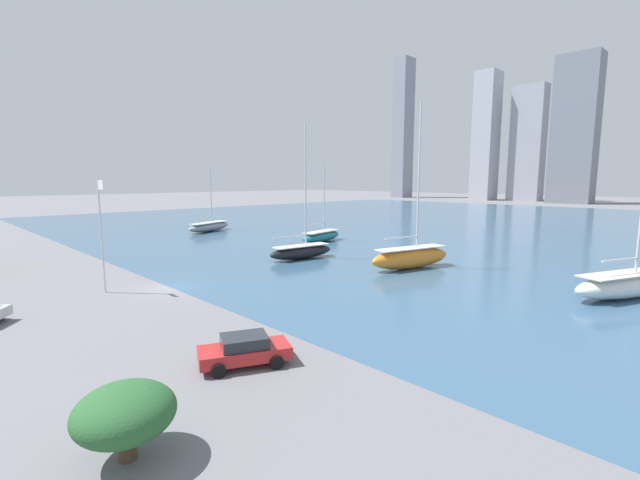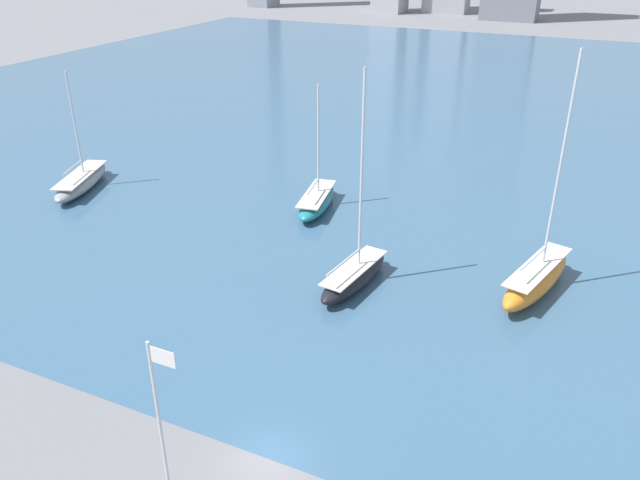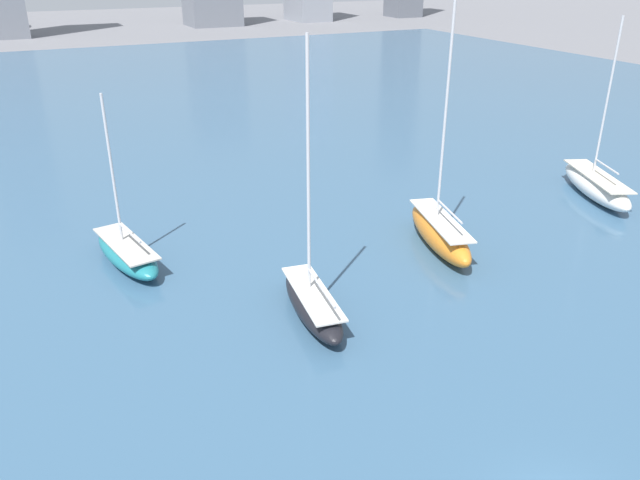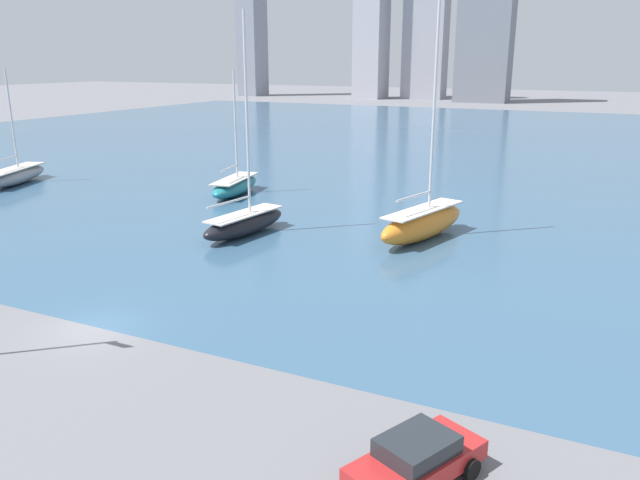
{
  "view_description": "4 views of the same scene",
  "coord_description": "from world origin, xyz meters",
  "px_view_note": "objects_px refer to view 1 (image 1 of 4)",
  "views": [
    {
      "loc": [
        33.29,
        -15.26,
        8.88
      ],
      "look_at": [
        -2.27,
        19.45,
        1.86
      ],
      "focal_mm": 24.0,
      "sensor_mm": 36.0,
      "label": 1
    },
    {
      "loc": [
        11.34,
        -18.76,
        22.56
      ],
      "look_at": [
        -3.87,
        14.26,
        4.35
      ],
      "focal_mm": 35.0,
      "sensor_mm": 36.0,
      "label": 2
    },
    {
      "loc": [
        -14.86,
        -10.57,
        18.33
      ],
      "look_at": [
        -2.47,
        15.23,
        5.26
      ],
      "focal_mm": 35.0,
      "sensor_mm": 36.0,
      "label": 3
    },
    {
      "loc": [
        20.96,
        -19.44,
        11.94
      ],
      "look_at": [
        5.42,
        12.79,
        1.54
      ],
      "focal_mm": 35.0,
      "sensor_mm": 36.0,
      "label": 4
    }
  ],
  "objects_px": {
    "sailboat_orange": "(411,257)",
    "parked_sedan_red": "(245,350)",
    "sailboat_white": "(627,284)",
    "sailboat_black": "(301,251)",
    "flag_pole": "(101,231)",
    "sailboat_gray": "(209,226)",
    "sailboat_teal": "(321,236)"
  },
  "relations": [
    {
      "from": "sailboat_teal",
      "to": "sailboat_gray",
      "type": "bearing_deg",
      "value": -177.41
    },
    {
      "from": "parked_sedan_red",
      "to": "sailboat_orange",
      "type": "bearing_deg",
      "value": 130.92
    },
    {
      "from": "flag_pole",
      "to": "sailboat_black",
      "type": "relative_size",
      "value": 0.6
    },
    {
      "from": "sailboat_white",
      "to": "sailboat_black",
      "type": "xyz_separation_m",
      "value": [
        -29.25,
        -7.04,
        -0.1
      ]
    },
    {
      "from": "flag_pole",
      "to": "sailboat_gray",
      "type": "height_order",
      "value": "sailboat_gray"
    },
    {
      "from": "flag_pole",
      "to": "parked_sedan_red",
      "type": "height_order",
      "value": "flag_pole"
    },
    {
      "from": "sailboat_black",
      "to": "parked_sedan_red",
      "type": "xyz_separation_m",
      "value": [
        19.0,
        -20.69,
        -0.16
      ]
    },
    {
      "from": "sailboat_teal",
      "to": "sailboat_white",
      "type": "bearing_deg",
      "value": -16.64
    },
    {
      "from": "sailboat_black",
      "to": "sailboat_teal",
      "type": "height_order",
      "value": "sailboat_black"
    },
    {
      "from": "sailboat_gray",
      "to": "parked_sedan_red",
      "type": "relative_size",
      "value": 2.35
    },
    {
      "from": "sailboat_orange",
      "to": "flag_pole",
      "type": "bearing_deg",
      "value": -99.68
    },
    {
      "from": "sailboat_teal",
      "to": "sailboat_orange",
      "type": "height_order",
      "value": "sailboat_orange"
    },
    {
      "from": "sailboat_orange",
      "to": "parked_sedan_red",
      "type": "distance_m",
      "value": 26.16
    },
    {
      "from": "sailboat_gray",
      "to": "sailboat_orange",
      "type": "xyz_separation_m",
      "value": [
        42.24,
        -1.51,
        0.32
      ]
    },
    {
      "from": "sailboat_white",
      "to": "sailboat_orange",
      "type": "bearing_deg",
      "value": -148.79
    },
    {
      "from": "sailboat_white",
      "to": "sailboat_orange",
      "type": "relative_size",
      "value": 0.87
    },
    {
      "from": "sailboat_white",
      "to": "flag_pole",
      "type": "bearing_deg",
      "value": -113.45
    },
    {
      "from": "sailboat_gray",
      "to": "sailboat_teal",
      "type": "distance_m",
      "value": 23.1
    },
    {
      "from": "sailboat_white",
      "to": "parked_sedan_red",
      "type": "height_order",
      "value": "sailboat_white"
    },
    {
      "from": "sailboat_black",
      "to": "sailboat_gray",
      "type": "height_order",
      "value": "sailboat_black"
    },
    {
      "from": "flag_pole",
      "to": "sailboat_orange",
      "type": "bearing_deg",
      "value": 65.57
    },
    {
      "from": "flag_pole",
      "to": "sailboat_teal",
      "type": "bearing_deg",
      "value": 104.38
    },
    {
      "from": "sailboat_black",
      "to": "sailboat_orange",
      "type": "distance_m",
      "value": 12.45
    },
    {
      "from": "sailboat_gray",
      "to": "sailboat_orange",
      "type": "distance_m",
      "value": 42.27
    },
    {
      "from": "flag_pole",
      "to": "sailboat_white",
      "type": "bearing_deg",
      "value": 43.86
    },
    {
      "from": "sailboat_white",
      "to": "parked_sedan_red",
      "type": "relative_size",
      "value": 3.02
    },
    {
      "from": "sailboat_gray",
      "to": "sailboat_orange",
      "type": "relative_size",
      "value": 0.68
    },
    {
      "from": "sailboat_white",
      "to": "sailboat_black",
      "type": "bearing_deg",
      "value": -143.77
    },
    {
      "from": "sailboat_gray",
      "to": "sailboat_orange",
      "type": "bearing_deg",
      "value": -21.95
    },
    {
      "from": "sailboat_black",
      "to": "sailboat_orange",
      "type": "relative_size",
      "value": 0.92
    },
    {
      "from": "sailboat_black",
      "to": "sailboat_gray",
      "type": "relative_size",
      "value": 1.36
    },
    {
      "from": "flag_pole",
      "to": "sailboat_gray",
      "type": "xyz_separation_m",
      "value": [
        -30.72,
        26.87,
        -4.11
      ]
    }
  ]
}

